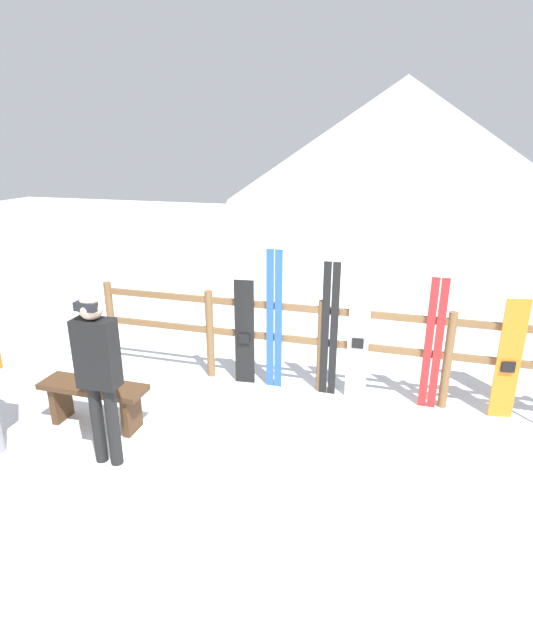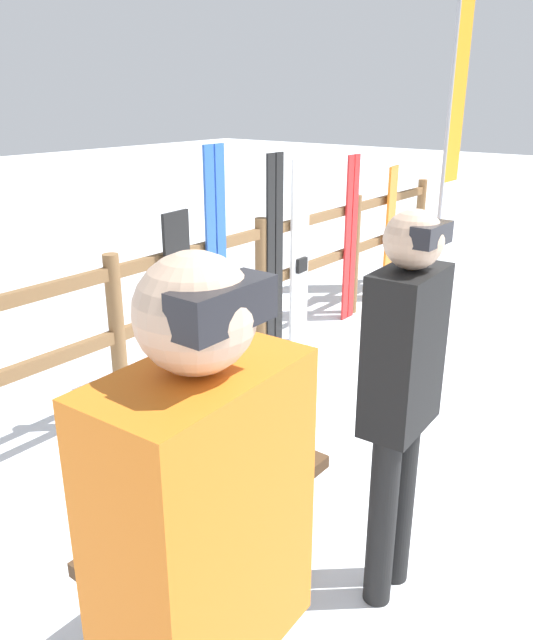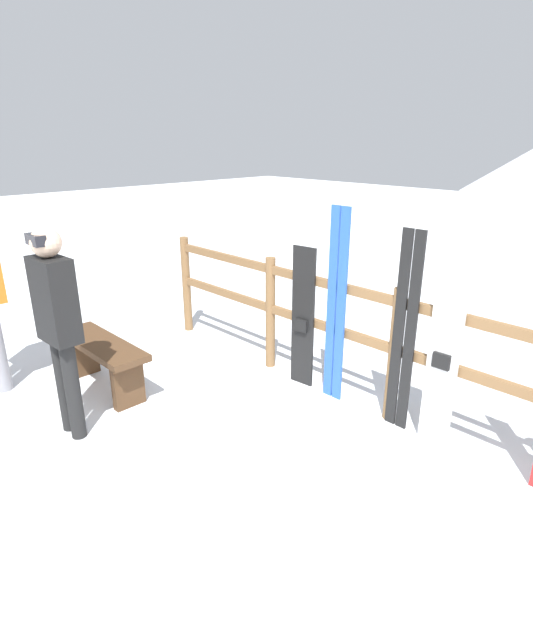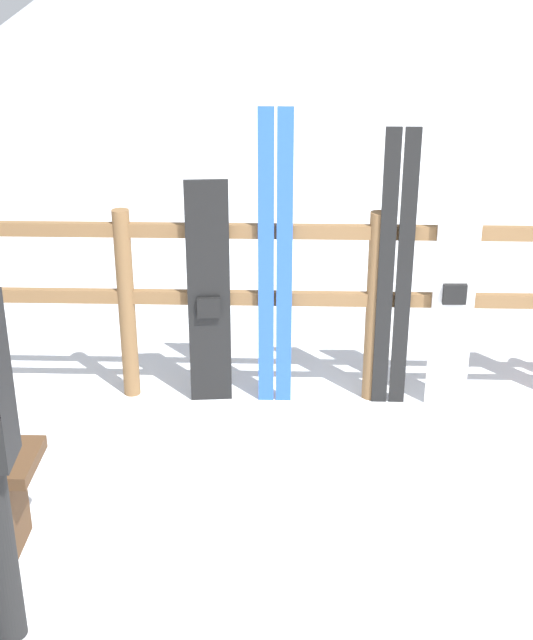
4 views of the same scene
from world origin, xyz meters
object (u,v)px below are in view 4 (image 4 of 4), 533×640
at_px(ski_pair_blue, 275,263).
at_px(ski_pair_black, 395,273).
at_px(snowboard_white, 455,280).
at_px(snowboard_black_stripe, 209,296).

xyz_separation_m(ski_pair_blue, ski_pair_black, (0.68, 0.00, -0.05)).
xyz_separation_m(ski_pair_black, snowboard_white, (0.34, -0.00, -0.04)).
height_order(snowboard_black_stripe, ski_pair_black, ski_pair_black).
relative_size(ski_pair_black, snowboard_white, 1.04).
distance_m(snowboard_black_stripe, ski_pair_black, 1.08).
bearing_deg(ski_pair_black, snowboard_white, -0.56).
xyz_separation_m(snowboard_black_stripe, ski_pair_black, (1.07, 0.00, 0.15)).
distance_m(ski_pair_black, snowboard_white, 0.34).
distance_m(snowboard_black_stripe, ski_pair_blue, 0.43).
bearing_deg(ski_pair_blue, ski_pair_black, 0.00).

